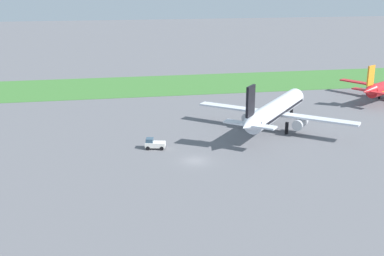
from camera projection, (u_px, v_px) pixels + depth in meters
ground_plane at (195, 161)px, 83.09m from camera, size 600.00×600.00×0.00m
grass_taxiway_strip at (154, 85)px, 141.49m from camera, size 360.00×28.00×0.08m
airplane_midfield_jet at (275, 110)px, 98.43m from camera, size 27.03×27.64×11.74m
pushback_tug_near_gate at (154, 144)px, 88.78m from camera, size 3.92×2.74×1.95m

